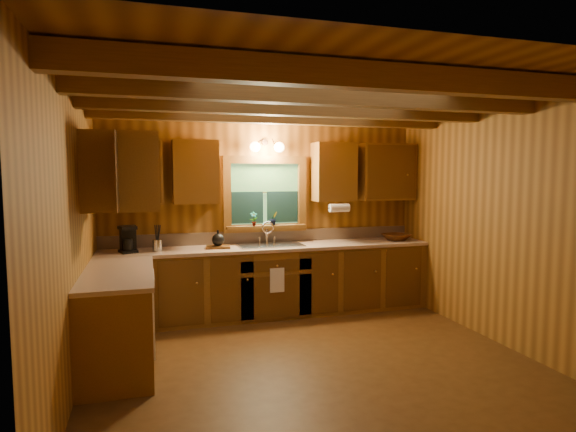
% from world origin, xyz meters
% --- Properties ---
extents(room, '(4.20, 4.20, 4.20)m').
position_xyz_m(room, '(0.00, 0.00, 1.30)').
color(room, '#4E3012').
rests_on(room, ground).
extents(ceiling_beams, '(4.20, 2.54, 0.18)m').
position_xyz_m(ceiling_beams, '(0.00, 0.00, 2.49)').
color(ceiling_beams, brown).
rests_on(ceiling_beams, room).
extents(base_cabinets, '(4.20, 2.22, 0.86)m').
position_xyz_m(base_cabinets, '(-0.49, 1.28, 0.43)').
color(base_cabinets, brown).
rests_on(base_cabinets, ground).
extents(countertop, '(4.20, 2.24, 0.04)m').
position_xyz_m(countertop, '(-0.48, 1.29, 0.88)').
color(countertop, tan).
rests_on(countertop, base_cabinets).
extents(backsplash, '(4.20, 0.02, 0.16)m').
position_xyz_m(backsplash, '(0.00, 1.89, 0.98)').
color(backsplash, tan).
rests_on(backsplash, room).
extents(dishwasher_panel, '(0.02, 0.60, 0.80)m').
position_xyz_m(dishwasher_panel, '(-1.47, 0.68, 0.43)').
color(dishwasher_panel, white).
rests_on(dishwasher_panel, base_cabinets).
extents(upper_cabinets, '(4.19, 1.77, 0.78)m').
position_xyz_m(upper_cabinets, '(-0.56, 1.42, 1.84)').
color(upper_cabinets, brown).
rests_on(upper_cabinets, room).
extents(window, '(1.12, 0.08, 1.00)m').
position_xyz_m(window, '(0.00, 1.87, 1.53)').
color(window, brown).
rests_on(window, room).
extents(window_sill, '(1.06, 0.14, 0.04)m').
position_xyz_m(window_sill, '(0.00, 1.82, 1.12)').
color(window_sill, brown).
rests_on(window_sill, room).
extents(wall_sconce, '(0.45, 0.21, 0.17)m').
position_xyz_m(wall_sconce, '(0.00, 1.75, 2.16)').
color(wall_sconce, black).
rests_on(wall_sconce, room).
extents(paper_towel_roll, '(0.27, 0.11, 0.11)m').
position_xyz_m(paper_towel_roll, '(0.92, 1.53, 1.37)').
color(paper_towel_roll, white).
rests_on(paper_towel_roll, upper_cabinets).
extents(dish_towel, '(0.18, 0.01, 0.30)m').
position_xyz_m(dish_towel, '(0.00, 1.26, 0.52)').
color(dish_towel, white).
rests_on(dish_towel, base_cabinets).
extents(sink, '(0.82, 0.48, 0.43)m').
position_xyz_m(sink, '(0.00, 1.60, 0.86)').
color(sink, silver).
rests_on(sink, countertop).
extents(coffee_maker, '(0.18, 0.23, 0.31)m').
position_xyz_m(coffee_maker, '(-1.73, 1.58, 1.05)').
color(coffee_maker, black).
rests_on(coffee_maker, countertop).
extents(utensil_crock, '(0.11, 0.11, 0.32)m').
position_xyz_m(utensil_crock, '(-1.40, 1.54, 0.98)').
color(utensil_crock, silver).
rests_on(utensil_crock, countertop).
extents(cutting_board, '(0.32, 0.25, 0.03)m').
position_xyz_m(cutting_board, '(-0.67, 1.59, 0.91)').
color(cutting_board, '#523211').
rests_on(cutting_board, countertop).
extents(teakettle, '(0.16, 0.16, 0.20)m').
position_xyz_m(teakettle, '(-0.67, 1.59, 1.00)').
color(teakettle, black).
rests_on(teakettle, cutting_board).
extents(wicker_basket, '(0.43, 0.43, 0.09)m').
position_xyz_m(wicker_basket, '(1.79, 1.56, 0.94)').
color(wicker_basket, '#48230C').
rests_on(wicker_basket, countertop).
extents(potted_plant_left, '(0.10, 0.07, 0.19)m').
position_xyz_m(potted_plant_left, '(-0.17, 1.78, 1.23)').
color(potted_plant_left, '#523211').
rests_on(potted_plant_left, window_sill).
extents(potted_plant_right, '(0.12, 0.11, 0.18)m').
position_xyz_m(potted_plant_right, '(0.10, 1.80, 1.23)').
color(potted_plant_right, '#523211').
rests_on(potted_plant_right, window_sill).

